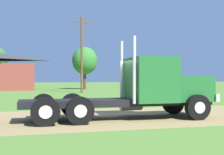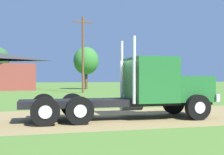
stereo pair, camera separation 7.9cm
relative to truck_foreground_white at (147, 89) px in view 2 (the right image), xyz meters
The scene contains 5 objects.
ground_plane 1.45m from the truck_foreground_white, 99.80° to the left, with size 200.00×200.00×0.00m, color #4F772E.
dirt_track 1.44m from the truck_foreground_white, 99.80° to the left, with size 120.00×6.72×0.01m, color olive.
truck_foreground_white is the anchor object (origin of this frame).
utility_pole_near 22.13m from the truck_foreground_white, 88.28° to the left, with size 2.20×0.26×8.83m.
tree_mid 32.66m from the truck_foreground_white, 85.04° to the left, with size 3.82×3.82×6.45m.
Camera 2 is at (-4.56, -12.69, 1.75)m, focal length 47.16 mm.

